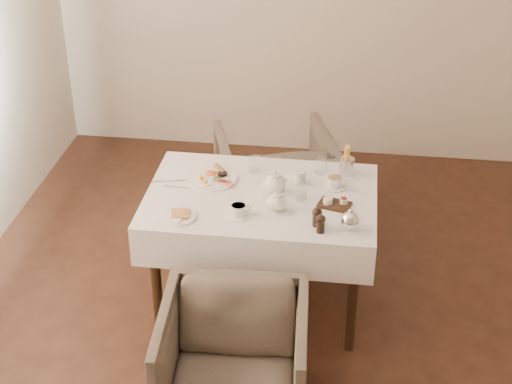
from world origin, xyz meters
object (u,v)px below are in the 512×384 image
Objects in this scene: breakfast_plate at (212,177)px; armchair_near at (234,364)px; table at (261,212)px; teapot_centre at (275,182)px; armchair_far at (276,181)px.

armchair_near is at bearing -87.29° from breakfast_plate.
breakfast_plate reaches higher than armchair_near.
armchair_near is (-0.01, -0.91, -0.31)m from table.
table reaches higher than armchair_near.
breakfast_plate is at bearing 101.83° from armchair_near.
table is 4.32× the size of breakfast_plate.
teapot_centre is at bearing 25.23° from table.
breakfast_plate is 1.73× the size of teapot_centre.
breakfast_plate is (-0.29, -0.73, 0.42)m from armchair_far.
teapot_centre reaches higher than breakfast_plate.
table is at bearing 72.69° from armchair_far.
breakfast_plate reaches higher than armchair_far.
breakfast_plate is at bearing 155.53° from table.
table is at bearing -37.15° from breakfast_plate.
armchair_near is 1.06m from teapot_centre.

